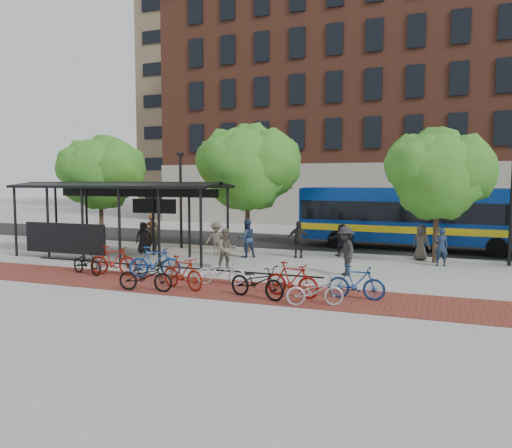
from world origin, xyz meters
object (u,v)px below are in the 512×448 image
(pedestrian_6, at_px, (421,242))
(pedestrian_7, at_px, (441,247))
(lamp_post_left, at_px, (181,197))
(bike_3, at_px, (155,262))
(pedestrian_9, at_px, (346,251))
(bike_9, at_px, (292,280))
(pedestrian_4, at_px, (298,239))
(bus_shelter, at_px, (116,194))
(bike_8, at_px, (257,282))
(pedestrian_3, at_px, (216,239))
(bike_11, at_px, (356,282))
(lamp_post_right, at_px, (512,202))
(bus, at_px, (416,214))
(bike_6, at_px, (221,272))
(pedestrian_5, at_px, (342,240))
(bike_1, at_px, (113,260))
(pedestrian_2, at_px, (247,238))
(tree_a, at_px, (102,170))
(tree_c, at_px, (440,171))
(tree_b, at_px, (250,164))
(bike_5, at_px, (183,273))
(pedestrian_8, at_px, (227,249))
(pedestrian_0, at_px, (143,237))
(bike_0, at_px, (87,263))
(pedestrian_1, at_px, (152,233))
(bike_4, at_px, (146,276))
(bike_10, at_px, (315,291))

(pedestrian_6, xyz_separation_m, pedestrian_7, (0.87, -1.34, 0.01))
(lamp_post_left, bearing_deg, bike_3, -67.45)
(lamp_post_left, distance_m, pedestrian_9, 11.02)
(bike_9, relative_size, pedestrian_4, 1.05)
(bus_shelter, distance_m, bike_8, 10.84)
(pedestrian_3, bearing_deg, bike_11, -62.67)
(lamp_post_right, distance_m, pedestrian_6, 4.11)
(bus, height_order, bike_11, bus)
(bike_9, distance_m, bike_11, 1.98)
(lamp_post_right, height_order, bike_6, lamp_post_right)
(bike_8, relative_size, pedestrian_5, 1.27)
(lamp_post_right, relative_size, pedestrian_5, 3.26)
(bike_1, relative_size, pedestrian_5, 1.21)
(bike_8, xyz_separation_m, pedestrian_6, (4.40, 9.62, 0.30))
(pedestrian_2, bearing_deg, bike_11, 90.66)
(bus_shelter, relative_size, pedestrian_6, 6.44)
(tree_a, xyz_separation_m, pedestrian_9, (14.73, -4.42, -3.29))
(bike_8, height_order, pedestrian_2, pedestrian_2)
(bus, bearing_deg, tree_c, -69.85)
(bike_9, distance_m, pedestrian_5, 9.07)
(bike_3, distance_m, bike_8, 5.06)
(bike_6, bearing_deg, tree_b, 1.70)
(lamp_post_right, height_order, bike_5, lamp_post_right)
(pedestrian_6, xyz_separation_m, pedestrian_9, (-2.55, -4.87, 0.13))
(lamp_post_right, relative_size, pedestrian_8, 3.03)
(pedestrian_4, bearing_deg, pedestrian_6, -0.47)
(bike_6, bearing_deg, pedestrian_9, -61.49)
(bus_shelter, height_order, pedestrian_0, bus_shelter)
(bus, xyz_separation_m, pedestrian_2, (-7.36, -5.56, -0.96))
(bus, distance_m, bike_1, 15.65)
(bus_shelter, bearing_deg, bike_0, -69.22)
(pedestrian_1, relative_size, pedestrian_7, 1.18)
(tree_b, relative_size, pedestrian_3, 3.95)
(bike_0, xyz_separation_m, bike_3, (2.81, 0.38, 0.13))
(bike_1, bearing_deg, pedestrian_6, -67.22)
(tree_a, xyz_separation_m, bike_4, (9.07, -9.54, -3.74))
(tree_a, distance_m, lamp_post_right, 20.96)
(lamp_post_left, relative_size, bike_10, 3.06)
(lamp_post_left, distance_m, bike_8, 12.54)
(bike_0, bearing_deg, bus, -27.35)
(bike_10, height_order, pedestrian_4, pedestrian_4)
(pedestrian_2, bearing_deg, pedestrian_1, -43.08)
(pedestrian_5, height_order, pedestrian_6, pedestrian_6)
(lamp_post_right, bearing_deg, bike_3, -148.91)
(bike_0, xyz_separation_m, pedestrian_7, (12.85, 6.96, 0.36))
(lamp_post_right, bearing_deg, pedestrian_8, -155.13)
(lamp_post_right, relative_size, pedestrian_2, 2.82)
(lamp_post_left, bearing_deg, bike_0, -87.25)
(bus, xyz_separation_m, pedestrian_0, (-12.79, -6.04, -1.09))
(lamp_post_left, relative_size, bike_5, 2.74)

